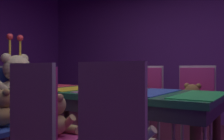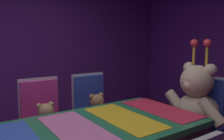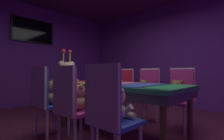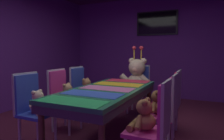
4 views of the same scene
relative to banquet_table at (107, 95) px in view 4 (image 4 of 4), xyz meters
name	(u,v)px [view 4 (image 4 of 4)]	position (x,y,z in m)	size (l,w,h in m)	color
ground_plane	(107,138)	(0.00, 0.00, -0.65)	(7.90, 7.90, 0.00)	#591E33
wall_back	(157,47)	(0.00, 3.20, 0.75)	(5.20, 0.12, 2.80)	#59267F
banquet_table	(107,95)	(0.00, 0.00, 0.00)	(0.90, 2.02, 0.75)	#26724C
chair_left_0	(30,102)	(-0.86, -0.60, -0.06)	(0.42, 0.41, 0.98)	#2D47B2
teddy_left_0	(38,103)	(-0.71, -0.60, -0.06)	(0.25, 0.32, 0.30)	beige
chair_left_1	(61,93)	(-0.85, 0.02, -0.06)	(0.42, 0.41, 0.98)	#CC338C
teddy_left_1	(68,94)	(-0.70, 0.02, -0.06)	(0.25, 0.33, 0.31)	tan
chair_left_2	(80,87)	(-0.86, 0.61, -0.06)	(0.42, 0.41, 0.98)	#2D47B2
teddy_left_2	(87,88)	(-0.72, 0.61, -0.06)	(0.26, 0.34, 0.32)	#9E7247
chair_right_0	(158,119)	(0.86, -0.60, -0.06)	(0.42, 0.41, 0.98)	#CC338C
teddy_right_0	(144,117)	(0.71, -0.60, -0.05)	(0.27, 0.35, 0.33)	olive
chair_right_1	(168,105)	(0.86, 0.02, -0.06)	(0.42, 0.41, 0.98)	#CC338C
teddy_right_1	(157,104)	(0.71, 0.02, -0.06)	(0.26, 0.34, 0.32)	brown
chair_right_2	(173,96)	(0.84, 0.59, -0.06)	(0.42, 0.41, 0.98)	red
teddy_right_2	(164,95)	(0.69, 0.59, -0.06)	(0.25, 0.32, 0.30)	#9E7247
throne_chair	(139,83)	(0.00, 1.54, -0.06)	(0.41, 0.42, 0.98)	#2D47B2
king_teddy_bear	(137,77)	(0.00, 1.37, 0.10)	(0.72, 0.56, 0.93)	beige
wall_tv	(157,23)	(0.00, 3.11, 1.40)	(1.12, 0.06, 0.65)	black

